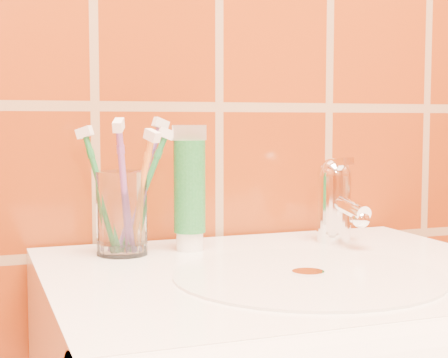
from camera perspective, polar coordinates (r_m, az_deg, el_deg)
name	(u,v)px	position (r m, az deg, el deg)	size (l,w,h in m)	color
glass_tumbler	(122,213)	(0.89, -8.47, -2.82)	(0.07, 0.07, 0.11)	white
toothpaste_tube	(190,192)	(0.90, -2.88, -1.09)	(0.05, 0.04, 0.17)	white
faucet	(336,197)	(0.98, 9.26, -1.52)	(0.05, 0.11, 0.12)	white
toothbrush_0	(124,190)	(0.85, -8.30, -0.93)	(0.05, 0.08, 0.18)	#7D4492
toothbrush_1	(102,192)	(0.89, -10.11, -1.05)	(0.06, 0.05, 0.17)	#1E7234
toothbrush_2	(140,186)	(0.90, -6.97, -0.55)	(0.08, 0.04, 0.18)	#79499D
toothbrush_3	(140,194)	(0.87, -7.02, -1.22)	(0.05, 0.07, 0.17)	orange
toothbrush_4	(144,191)	(0.89, -6.66, -1.00)	(0.08, 0.03, 0.17)	#1E733A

